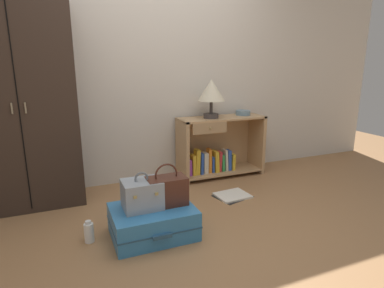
# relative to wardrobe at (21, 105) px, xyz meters

# --- Properties ---
(ground_plane) EXTENTS (9.00, 9.00, 0.00)m
(ground_plane) POSITION_rel_wardrobe_xyz_m (1.25, -1.20, -0.95)
(ground_plane) COLOR #9E7047
(back_wall) EXTENTS (6.40, 0.10, 2.60)m
(back_wall) POSITION_rel_wardrobe_xyz_m (1.25, 0.30, 0.35)
(back_wall) COLOR beige
(back_wall) RESTS_ON ground_plane
(wardrobe) EXTENTS (0.93, 0.47, 1.90)m
(wardrobe) POSITION_rel_wardrobe_xyz_m (0.00, 0.00, 0.00)
(wardrobe) COLOR #33261E
(wardrobe) RESTS_ON ground_plane
(bookshelf) EXTENTS (1.02, 0.36, 0.71)m
(bookshelf) POSITION_rel_wardrobe_xyz_m (2.00, 0.06, -0.62)
(bookshelf) COLOR tan
(bookshelf) RESTS_ON ground_plane
(table_lamp) EXTENTS (0.30, 0.30, 0.43)m
(table_lamp) POSITION_rel_wardrobe_xyz_m (1.89, 0.03, 0.05)
(table_lamp) COLOR #3D3838
(table_lamp) RESTS_ON bookshelf
(bowl) EXTENTS (0.17, 0.17, 0.06)m
(bowl) POSITION_rel_wardrobe_xyz_m (2.34, 0.08, -0.22)
(bowl) COLOR slate
(bowl) RESTS_ON bookshelf
(suitcase_large) EXTENTS (0.64, 0.49, 0.23)m
(suitcase_large) POSITION_rel_wardrobe_xyz_m (0.90, -1.00, -0.84)
(suitcase_large) COLOR teal
(suitcase_large) RESTS_ON ground_plane
(train_case) EXTENTS (0.29, 0.24, 0.29)m
(train_case) POSITION_rel_wardrobe_xyz_m (0.83, -0.97, -0.61)
(train_case) COLOR #8E99A3
(train_case) RESTS_ON suitcase_large
(handbag) EXTENTS (0.31, 0.18, 0.34)m
(handbag) POSITION_rel_wardrobe_xyz_m (1.02, -0.98, -0.60)
(handbag) COLOR #472319
(handbag) RESTS_ON suitcase_large
(bottle) EXTENTS (0.07, 0.07, 0.17)m
(bottle) POSITION_rel_wardrobe_xyz_m (0.43, -0.91, -0.87)
(bottle) COLOR white
(bottle) RESTS_ON ground_plane
(open_book_on_floor) EXTENTS (0.40, 0.36, 0.02)m
(open_book_on_floor) POSITION_rel_wardrobe_xyz_m (1.85, -0.58, -0.94)
(open_book_on_floor) COLOR white
(open_book_on_floor) RESTS_ON ground_plane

